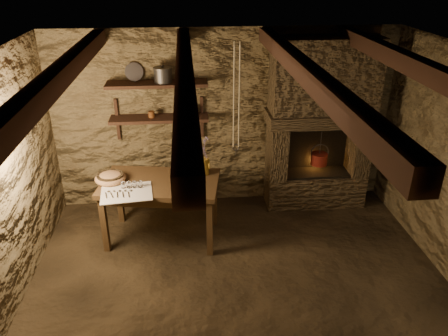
{
  "coord_description": "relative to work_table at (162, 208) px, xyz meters",
  "views": [
    {
      "loc": [
        -0.49,
        -3.51,
        3.17
      ],
      "look_at": [
        -0.1,
        0.9,
        1.02
      ],
      "focal_mm": 35.0,
      "sensor_mm": 36.0,
      "label": 1
    }
  ],
  "objects": [
    {
      "name": "floor",
      "position": [
        0.84,
        -1.09,
        -0.42
      ],
      "size": [
        4.5,
        4.5,
        0.0
      ],
      "primitive_type": "plane",
      "color": "black",
      "rests_on": "ground"
    },
    {
      "name": "back_wall",
      "position": [
        0.84,
        0.91,
        0.78
      ],
      "size": [
        4.5,
        0.04,
        2.4
      ],
      "primitive_type": "cube",
      "color": "#4A3A22",
      "rests_on": "floor"
    },
    {
      "name": "ceiling",
      "position": [
        0.84,
        -1.09,
        1.98
      ],
      "size": [
        4.5,
        4.0,
        0.04
      ],
      "primitive_type": "cube",
      "color": "black",
      "rests_on": "back_wall"
    },
    {
      "name": "beam_far_left",
      "position": [
        -0.66,
        -1.09,
        1.89
      ],
      "size": [
        0.14,
        3.95,
        0.16
      ],
      "primitive_type": "cube",
      "color": "black",
      "rests_on": "ceiling"
    },
    {
      "name": "beam_mid_left",
      "position": [
        0.34,
        -1.09,
        1.89
      ],
      "size": [
        0.14,
        3.95,
        0.16
      ],
      "primitive_type": "cube",
      "color": "black",
      "rests_on": "ceiling"
    },
    {
      "name": "beam_mid_right",
      "position": [
        1.34,
        -1.09,
        1.89
      ],
      "size": [
        0.14,
        3.95,
        0.16
      ],
      "primitive_type": "cube",
      "color": "black",
      "rests_on": "ceiling"
    },
    {
      "name": "beam_far_right",
      "position": [
        2.34,
        -1.09,
        1.89
      ],
      "size": [
        0.14,
        3.95,
        0.16
      ],
      "primitive_type": "cube",
      "color": "black",
      "rests_on": "ceiling"
    },
    {
      "name": "shelf_lower",
      "position": [
        -0.01,
        0.75,
        0.88
      ],
      "size": [
        1.25,
        0.3,
        0.04
      ],
      "primitive_type": "cube",
      "color": "black",
      "rests_on": "back_wall"
    },
    {
      "name": "shelf_upper",
      "position": [
        -0.01,
        0.75,
        1.33
      ],
      "size": [
        1.25,
        0.3,
        0.04
      ],
      "primitive_type": "cube",
      "color": "black",
      "rests_on": "back_wall"
    },
    {
      "name": "hearth",
      "position": [
        2.09,
        0.67,
        0.81
      ],
      "size": [
        1.43,
        0.51,
        2.3
      ],
      "color": "#3E301F",
      "rests_on": "floor"
    },
    {
      "name": "work_table",
      "position": [
        0.0,
        0.0,
        0.0
      ],
      "size": [
        1.47,
        0.98,
        0.78
      ],
      "rotation": [
        0.0,
        0.0,
        -0.15
      ],
      "color": "#362413",
      "rests_on": "floor"
    },
    {
      "name": "linen_cloth",
      "position": [
        -0.36,
        -0.25,
        0.36
      ],
      "size": [
        0.61,
        0.51,
        0.01
      ],
      "primitive_type": "cube",
      "rotation": [
        0.0,
        0.0,
        0.11
      ],
      "color": "white",
      "rests_on": "work_table"
    },
    {
      "name": "pewter_cutlery_row",
      "position": [
        -0.36,
        -0.27,
        0.37
      ],
      "size": [
        0.49,
        0.23,
        0.01
      ],
      "primitive_type": null,
      "rotation": [
        0.0,
        0.0,
        0.11
      ],
      "color": "gray",
      "rests_on": "linen_cloth"
    },
    {
      "name": "drinking_glasses",
      "position": [
        -0.34,
        -0.15,
        0.41
      ],
      "size": [
        0.18,
        0.05,
        0.07
      ],
      "primitive_type": null,
      "color": "white",
      "rests_on": "linen_cloth"
    },
    {
      "name": "stoneware_jug",
      "position": [
        0.52,
        0.15,
        0.57
      ],
      "size": [
        0.15,
        0.14,
        0.48
      ],
      "rotation": [
        0.0,
        0.0,
        0.01
      ],
      "color": "olive",
      "rests_on": "work_table"
    },
    {
      "name": "wooden_bowl",
      "position": [
        -0.58,
        0.05,
        0.4
      ],
      "size": [
        0.41,
        0.41,
        0.13
      ],
      "primitive_type": "ellipsoid",
      "rotation": [
        0.0,
        0.0,
        -0.14
      ],
      "color": "#986B41",
      "rests_on": "work_table"
    },
    {
      "name": "iron_stockpot",
      "position": [
        0.08,
        0.75,
        1.43
      ],
      "size": [
        0.29,
        0.29,
        0.17
      ],
      "primitive_type": "cylinder",
      "rotation": [
        0.0,
        0.0,
        -0.38
      ],
      "color": "#322F2D",
      "rests_on": "shelf_upper"
    },
    {
      "name": "tin_pan",
      "position": [
        -0.28,
        0.85,
        1.46
      ],
      "size": [
        0.25,
        0.16,
        0.22
      ],
      "primitive_type": "cylinder",
      "rotation": [
        1.26,
        0.0,
        0.31
      ],
      "color": "gray",
      "rests_on": "shelf_upper"
    },
    {
      "name": "small_kettle",
      "position": [
        0.35,
        0.75,
        0.96
      ],
      "size": [
        0.19,
        0.15,
        0.19
      ],
      "primitive_type": null,
      "rotation": [
        0.0,
        0.0,
        -0.11
      ],
      "color": "gray",
      "rests_on": "shelf_lower"
    },
    {
      "name": "rusty_tin",
      "position": [
        -0.1,
        0.75,
        0.94
      ],
      "size": [
        0.1,
        0.1,
        0.08
      ],
      "primitive_type": "cylinder",
      "rotation": [
        0.0,
        0.0,
        0.42
      ],
      "color": "#5E2F12",
      "rests_on": "shelf_lower"
    },
    {
      "name": "red_pot",
      "position": [
        2.11,
        0.63,
        0.29
      ],
      "size": [
        0.29,
        0.29,
        0.54
      ],
      "rotation": [
        0.0,
        0.0,
        0.39
      ],
      "color": "maroon",
      "rests_on": "hearth"
    },
    {
      "name": "hanging_ropes",
      "position": [
        0.89,
        -0.04,
        1.38
      ],
      "size": [
        0.08,
        0.08,
        1.2
      ],
      "primitive_type": null,
      "color": "#CABA8E",
      "rests_on": "ceiling"
    }
  ]
}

